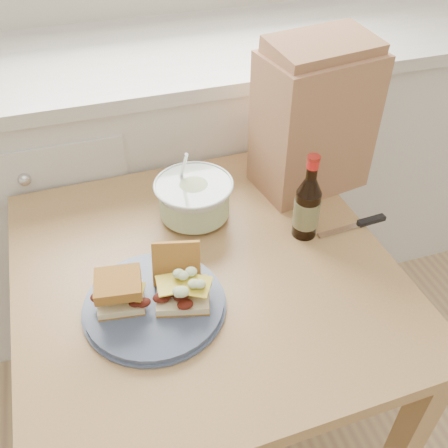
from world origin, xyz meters
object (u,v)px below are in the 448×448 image
object	(u,v)px
dining_table	(206,297)
plate	(155,304)
paper_bag	(314,123)
beer_bottle	(307,206)
coleslaw_bowl	(194,200)

from	to	relation	value
dining_table	plate	size ratio (longest dim) A/B	2.96
paper_bag	beer_bottle	bearing A→B (deg)	-125.72
dining_table	plate	distance (m)	0.19
dining_table	paper_bag	distance (m)	0.52
dining_table	beer_bottle	world-z (taller)	beer_bottle
beer_bottle	paper_bag	bearing A→B (deg)	76.33
coleslaw_bowl	paper_bag	size ratio (longest dim) A/B	0.54
dining_table	coleslaw_bowl	world-z (taller)	coleslaw_bowl
paper_bag	plate	bearing A→B (deg)	-156.56
dining_table	plate	xyz separation A→B (m)	(-0.13, -0.08, 0.11)
dining_table	beer_bottle	size ratio (longest dim) A/B	3.86
coleslaw_bowl	beer_bottle	bearing A→B (deg)	-31.79
dining_table	coleslaw_bowl	size ratio (longest dim) A/B	4.37
coleslaw_bowl	beer_bottle	distance (m)	0.28
dining_table	coleslaw_bowl	distance (m)	0.24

